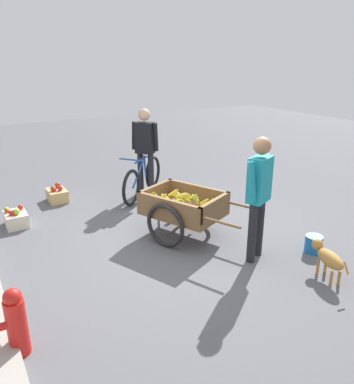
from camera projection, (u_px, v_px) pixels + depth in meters
The scene contains 10 objects.
ground_plane at pixel (173, 244), 5.46m from camera, with size 24.00×24.00×0.00m, color #56565B.
fruit_cart at pixel (183, 208), 5.57m from camera, with size 1.82×1.35×0.73m.
vendor_person at pixel (259, 188), 4.76m from camera, with size 0.32×0.55×1.63m.
bicycle at pixel (143, 179), 7.21m from camera, with size 1.11×1.31×0.85m.
cyclist_person at pixel (145, 144), 7.13m from camera, with size 0.42×0.38×1.64m.
dog at pixel (328, 257), 4.55m from camera, with size 0.65×0.30×0.40m.
fire_hydrant at pixel (16, 322), 3.36m from camera, with size 0.25×0.25×0.67m.
plastic_bucket at pixel (314, 244), 5.21m from camera, with size 0.23×0.23×0.24m, color #1966B2.
apple_crate at pixel (16, 218), 6.01m from camera, with size 0.44×0.32×0.32m.
mixed_fruit_crate at pixel (57, 195), 7.04m from camera, with size 0.44×0.32×0.32m.
Camera 1 is at (-4.24, 2.45, 2.54)m, focal length 35.71 mm.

